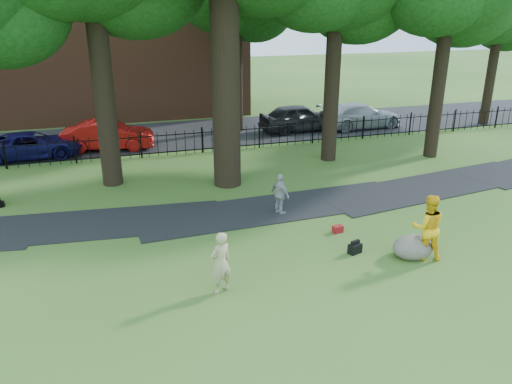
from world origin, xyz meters
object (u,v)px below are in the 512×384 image
object	(u,v)px
woman	(221,263)
red_sedan	(108,135)
man	(427,227)
boulder	(413,245)

from	to	relation	value
woman	red_sedan	bearing A→B (deg)	-105.83
man	boulder	bearing A→B (deg)	-13.14
woman	red_sedan	size ratio (longest dim) A/B	0.37
man	boulder	size ratio (longest dim) A/B	1.58
man	red_sedan	distance (m)	17.11
red_sedan	boulder	bearing A→B (deg)	-142.89
man	red_sedan	bearing A→B (deg)	-40.99
boulder	red_sedan	world-z (taller)	red_sedan
woman	red_sedan	distance (m)	15.13
woman	red_sedan	world-z (taller)	woman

